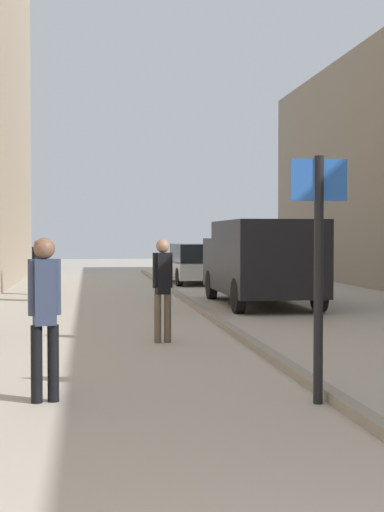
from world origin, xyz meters
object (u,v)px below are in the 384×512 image
Objects in this scene: pedestrian_far_crossing at (45,307)px; street_sign_post at (319,257)px; parked_car at (195,264)px; cafe_chair_near_window at (35,281)px; pedestrian_mid_block at (38,263)px; pedestrian_main_foreground at (163,283)px; delivery_van at (261,259)px.

pedestrian_far_crossing is 0.67× the size of street_sign_post.
parked_car reaches higher than cafe_chair_near_window.
street_sign_post reaches higher than parked_car.
cafe_chair_near_window is at bearing 77.19° from pedestrian_mid_block.
parked_car is at bearing -115.60° from pedestrian_far_crossing.
pedestrian_main_foreground is 4.37m from pedestrian_far_crossing.
pedestrian_far_crossing is 0.41× the size of parked_car.
parked_car is (2.69, 14.41, -0.27)m from pedestrian_main_foreground.
street_sign_post is at bearing 34.07° from cafe_chair_near_window.
parked_car is 4.53× the size of cafe_chair_near_window.
pedestrian_main_foreground is at bearing 35.33° from cafe_chair_near_window.
street_sign_post is at bearing -100.13° from delivery_van.
pedestrian_far_crossing is at bearing 21.69° from cafe_chair_near_window.
delivery_van is at bearing 129.83° from pedestrian_mid_block.
street_sign_post reaches higher than pedestrian_main_foreground.
pedestrian_mid_block is 6.94m from parked_car.
street_sign_post is 2.77× the size of cafe_chair_near_window.
street_sign_post reaches higher than pedestrian_mid_block.
street_sign_post is (2.85, -0.47, 0.54)m from pedestrian_far_crossing.
parked_car is at bearing 157.59° from cafe_chair_near_window.
pedestrian_mid_block is at bearing 145.27° from delivery_van.
street_sign_post is (1.18, -4.51, 0.56)m from pedestrian_main_foreground.
pedestrian_main_foreground reaches higher than cafe_chair_near_window.
pedestrian_far_crossing is (-1.67, -4.04, 0.02)m from pedestrian_main_foreground.
cafe_chair_near_window is (-2.62, 7.99, -0.44)m from pedestrian_main_foreground.
pedestrian_main_foreground is 8.42m from cafe_chair_near_window.
street_sign_post is at bearing 158.24° from pedestrian_far_crossing.
pedestrian_main_foreground is 6.73m from delivery_van.
pedestrian_far_crossing is 11.09m from delivery_van.
pedestrian_main_foreground is at bearing -117.19° from delivery_van.
delivery_van reaches higher than pedestrian_far_crossing.
pedestrian_main_foreground is 14.67m from parked_car.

